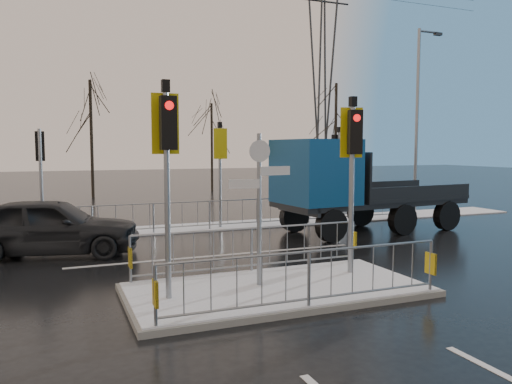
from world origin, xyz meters
name	(u,v)px	position (x,y,z in m)	size (l,w,h in m)	color
ground	(276,293)	(0.00, 0.00, 0.00)	(120.00, 120.00, 0.00)	black
snow_verge	(178,229)	(0.00, 8.60, 0.02)	(30.00, 2.00, 0.04)	white
lane_markings	(283,297)	(0.00, -0.33, 0.00)	(8.00, 11.38, 0.01)	silver
traffic_island	(276,274)	(-0.01, 0.01, 0.39)	(6.00, 3.04, 4.15)	slate
far_kerb_fixtures	(189,202)	(0.29, 8.09, 1.02)	(18.00, 0.65, 3.83)	gray
car_far_lane	(50,226)	(-4.25, 5.54, 0.80)	(1.90, 4.71, 1.61)	black
flatbed_truck	(339,184)	(4.83, 5.54, 1.71)	(7.12, 3.13, 3.21)	black
tree_far_a	(91,116)	(-2.00, 22.00, 4.82)	(3.75, 3.75, 7.08)	black
tree_far_b	(212,130)	(6.00, 24.00, 4.18)	(3.25, 3.25, 6.14)	black
tree_far_c	(336,116)	(14.00, 21.00, 5.15)	(4.00, 4.00, 7.55)	black
street_lamp_right	(418,114)	(10.57, 8.50, 4.39)	(1.25, 0.18, 8.00)	gray
pylon_wires	(311,54)	(16.88, 30.00, 11.03)	(70.00, 2.38, 19.97)	#2D3033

